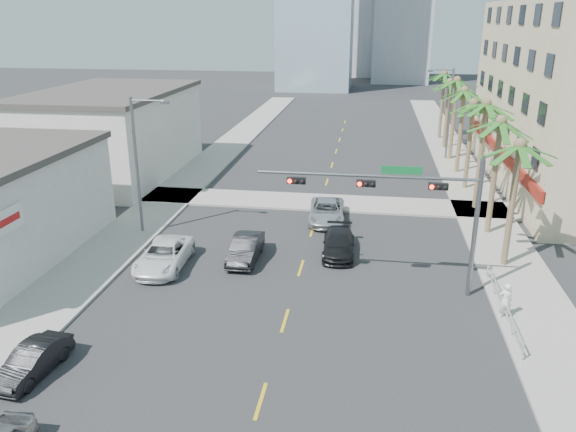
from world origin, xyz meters
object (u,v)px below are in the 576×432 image
Objects in this scene: car_lane_left at (246,248)px; car_lane_right at (339,244)px; car_parked_far at (164,255)px; car_parked_mid at (33,361)px; traffic_signal_mast at (412,200)px; pedestrian at (506,300)px; car_lane_center at (327,211)px.

car_lane_left reaches higher than car_lane_right.
car_parked_far is 1.15× the size of car_lane_right.
car_parked_far reaches higher than car_parked_mid.
traffic_signal_mast is 6.48m from pedestrian.
traffic_signal_mast is 14.29m from car_parked_far.
car_lane_right is at bearing -81.24° from car_lane_center.
car_parked_mid is at bearing -116.18° from car_lane_left.
traffic_signal_mast reaches higher than car_parked_mid.
car_lane_right is (9.80, 3.43, -0.07)m from car_parked_far.
traffic_signal_mast reaches higher than car_lane_right.
traffic_signal_mast is at bearing 38.54° from car_parked_mid.
car_parked_mid is 2.14× the size of pedestrian.
car_parked_far is (1.60, 10.61, 0.12)m from car_parked_mid.
car_lane_center is 2.98× the size of pedestrian.
car_lane_center is at bearing 60.34° from car_lane_left.
car_lane_right is at bearing 130.62° from traffic_signal_mast.
car_lane_left is 8.53m from car_lane_center.
car_parked_mid is at bearing 11.79° from pedestrian.
car_lane_center is at bearing 44.53° from car_parked_far.
car_lane_center reaches higher than car_parked_mid.
pedestrian is at bearing 26.50° from car_parked_mid.
traffic_signal_mast is 7.28m from car_lane_right.
traffic_signal_mast is 2.12× the size of car_lane_center.
car_lane_left is 0.95× the size of car_lane_right.
car_lane_left is 5.66m from car_lane_right.
car_parked_far is at bearing 175.85° from traffic_signal_mast.
pedestrian reaches higher than car_lane_center.
car_parked_far is at bearing -136.29° from car_lane_center.
traffic_signal_mast is 2.95× the size of car_parked_mid.
car_lane_center is 1.13× the size of car_lane_right.
car_lane_left is at bearing 163.53° from traffic_signal_mast.
car_lane_right is (5.40, 1.70, -0.05)m from car_lane_left.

